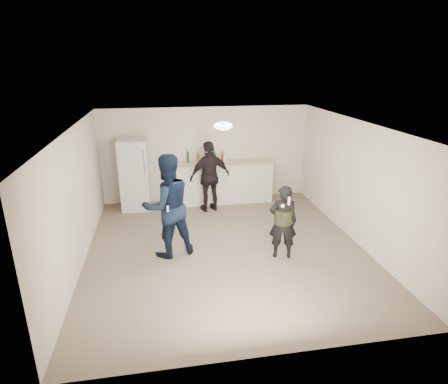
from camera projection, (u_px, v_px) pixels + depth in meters
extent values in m
plane|color=#6B5B4C|center=(226.00, 248.00, 7.63)|extent=(6.00, 6.00, 0.00)
plane|color=silver|center=(226.00, 126.00, 6.80)|extent=(6.00, 6.00, 0.00)
plane|color=beige|center=(206.00, 154.00, 10.01)|extent=(6.00, 0.00, 6.00)
plane|color=beige|center=(270.00, 272.00, 4.43)|extent=(6.00, 0.00, 6.00)
plane|color=beige|center=(77.00, 199.00, 6.77)|extent=(0.00, 6.00, 6.00)
plane|color=beige|center=(358.00, 183.00, 7.66)|extent=(0.00, 6.00, 6.00)
cube|color=beige|center=(223.00, 183.00, 10.00)|extent=(2.60, 0.56, 1.05)
cube|color=beige|center=(223.00, 163.00, 9.82)|extent=(2.68, 0.64, 0.04)
cube|color=silver|center=(134.00, 175.00, 9.44)|extent=(0.70, 0.70, 1.80)
cylinder|color=#B5B5B9|center=(144.00, 162.00, 9.01)|extent=(0.02, 0.02, 0.60)
ellipsoid|color=white|center=(223.00, 126.00, 7.10)|extent=(0.36, 0.36, 0.16)
cylinder|color=#A9A9AE|center=(198.00, 162.00, 9.55)|extent=(0.08, 0.08, 0.17)
imported|color=#0F213F|center=(167.00, 206.00, 7.09)|extent=(1.18, 1.04, 2.03)
imported|color=black|center=(283.00, 222.00, 7.09)|extent=(0.60, 0.46, 1.46)
cylinder|color=#2E3819|center=(283.00, 216.00, 7.05)|extent=(0.34, 0.34, 0.28)
imported|color=black|center=(210.00, 177.00, 9.29)|extent=(1.12, 0.69, 1.79)
cube|color=white|center=(168.00, 210.00, 6.82)|extent=(0.04, 0.04, 0.15)
sphere|color=white|center=(175.00, 212.00, 6.89)|extent=(0.07, 0.07, 0.07)
cube|color=white|center=(289.00, 201.00, 6.68)|extent=(0.04, 0.04, 0.15)
sphere|color=white|center=(283.00, 206.00, 6.73)|extent=(0.07, 0.07, 0.07)
cylinder|color=brown|center=(223.00, 157.00, 9.93)|extent=(0.08, 0.08, 0.20)
cylinder|color=#154927|center=(215.00, 158.00, 9.89)|extent=(0.07, 0.07, 0.21)
cylinder|color=#134525|center=(188.00, 157.00, 9.78)|extent=(0.06, 0.06, 0.27)
cylinder|color=#935C15|center=(198.00, 158.00, 9.75)|extent=(0.07, 0.07, 0.24)
cylinder|color=white|center=(225.00, 158.00, 9.92)|extent=(0.07, 0.07, 0.19)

